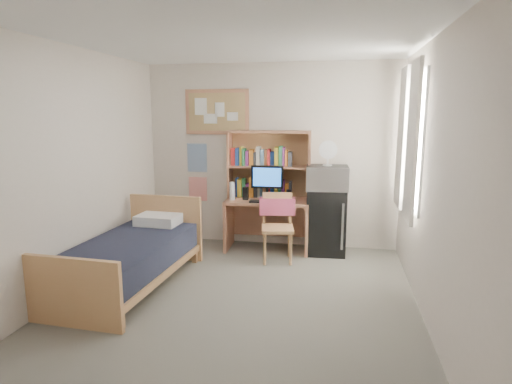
% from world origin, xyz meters
% --- Properties ---
extents(floor, '(3.60, 4.20, 0.02)m').
position_xyz_m(floor, '(0.00, 0.00, -0.01)').
color(floor, gray).
rests_on(floor, ground).
extents(ceiling, '(3.60, 4.20, 0.02)m').
position_xyz_m(ceiling, '(0.00, 0.00, 2.60)').
color(ceiling, white).
rests_on(ceiling, wall_back).
extents(wall_back, '(3.60, 0.04, 2.60)m').
position_xyz_m(wall_back, '(0.00, 2.10, 1.30)').
color(wall_back, silver).
rests_on(wall_back, floor).
extents(wall_front, '(3.60, 0.04, 2.60)m').
position_xyz_m(wall_front, '(0.00, -2.10, 1.30)').
color(wall_front, silver).
rests_on(wall_front, floor).
extents(wall_left, '(0.04, 4.20, 2.60)m').
position_xyz_m(wall_left, '(-1.80, 0.00, 1.30)').
color(wall_left, silver).
rests_on(wall_left, floor).
extents(wall_right, '(0.04, 4.20, 2.60)m').
position_xyz_m(wall_right, '(1.80, 0.00, 1.30)').
color(wall_right, silver).
rests_on(wall_right, floor).
extents(window_unit, '(0.10, 1.40, 1.70)m').
position_xyz_m(window_unit, '(1.75, 1.20, 1.60)').
color(window_unit, white).
rests_on(window_unit, wall_right).
extents(curtain_left, '(0.04, 0.55, 1.70)m').
position_xyz_m(curtain_left, '(1.72, 0.80, 1.60)').
color(curtain_left, white).
rests_on(curtain_left, wall_right).
extents(curtain_right, '(0.04, 0.55, 1.70)m').
position_xyz_m(curtain_right, '(1.72, 1.60, 1.60)').
color(curtain_right, white).
rests_on(curtain_right, wall_right).
extents(bulletin_board, '(0.94, 0.03, 0.64)m').
position_xyz_m(bulletin_board, '(-0.78, 2.08, 1.92)').
color(bulletin_board, tan).
rests_on(bulletin_board, wall_back).
extents(poster_wave, '(0.30, 0.01, 0.42)m').
position_xyz_m(poster_wave, '(-1.10, 2.09, 1.25)').
color(poster_wave, '#27589D').
rests_on(poster_wave, wall_back).
extents(poster_japan, '(0.28, 0.01, 0.36)m').
position_xyz_m(poster_japan, '(-1.10, 2.09, 0.78)').
color(poster_japan, red).
rests_on(poster_japan, wall_back).
extents(desk, '(1.18, 0.63, 0.72)m').
position_xyz_m(desk, '(0.01, 1.79, 0.36)').
color(desk, tan).
rests_on(desk, floor).
extents(desk_chair, '(0.51, 0.51, 0.89)m').
position_xyz_m(desk_chair, '(0.22, 1.35, 0.44)').
color(desk_chair, tan).
rests_on(desk_chair, floor).
extents(mini_fridge, '(0.55, 0.55, 0.89)m').
position_xyz_m(mini_fridge, '(0.82, 1.82, 0.45)').
color(mini_fridge, black).
rests_on(mini_fridge, floor).
extents(bed, '(1.03, 1.92, 0.52)m').
position_xyz_m(bed, '(-1.28, 0.21, 0.26)').
color(bed, black).
rests_on(bed, floor).
extents(hutch, '(1.17, 0.34, 0.94)m').
position_xyz_m(hutch, '(0.01, 1.94, 1.19)').
color(hutch, tan).
rests_on(hutch, desk).
extents(monitor, '(0.44, 0.05, 0.47)m').
position_xyz_m(monitor, '(0.02, 1.73, 0.95)').
color(monitor, black).
rests_on(monitor, desk).
extents(keyboard, '(0.45, 0.16, 0.02)m').
position_xyz_m(keyboard, '(0.02, 1.59, 0.73)').
color(keyboard, black).
rests_on(keyboard, desk).
extents(speaker_left, '(0.08, 0.08, 0.18)m').
position_xyz_m(speaker_left, '(-0.28, 1.72, 0.81)').
color(speaker_left, black).
rests_on(speaker_left, desk).
extents(speaker_right, '(0.07, 0.07, 0.16)m').
position_xyz_m(speaker_right, '(0.32, 1.74, 0.80)').
color(speaker_right, black).
rests_on(speaker_right, desk).
extents(water_bottle, '(0.08, 0.08, 0.25)m').
position_xyz_m(water_bottle, '(-0.46, 1.67, 0.85)').
color(water_bottle, white).
rests_on(water_bottle, desk).
extents(hoodie, '(0.49, 0.22, 0.22)m').
position_xyz_m(hoodie, '(0.18, 1.54, 0.69)').
color(hoodie, '#D35075').
rests_on(hoodie, desk_chair).
extents(microwave, '(0.57, 0.45, 0.32)m').
position_xyz_m(microwave, '(0.82, 1.80, 1.05)').
color(microwave, '#B9B9BE').
rests_on(microwave, mini_fridge).
extents(desk_fan, '(0.26, 0.26, 0.30)m').
position_xyz_m(desk_fan, '(0.82, 1.80, 1.36)').
color(desk_fan, white).
rests_on(desk_fan, microwave).
extents(pillow, '(0.53, 0.39, 0.12)m').
position_xyz_m(pillow, '(-1.25, 0.96, 0.58)').
color(pillow, white).
rests_on(pillow, bed).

